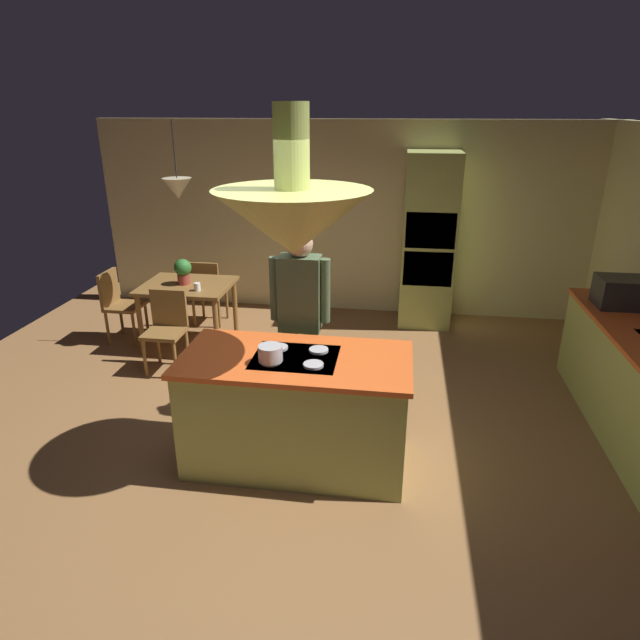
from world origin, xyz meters
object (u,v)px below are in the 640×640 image
(kitchen_island, at_px, (296,410))
(person_at_island, at_px, (300,313))
(dining_table, at_px, (188,293))
(potted_plant_on_table, at_px, (183,270))
(microwave_on_counter, at_px, (623,292))
(cooking_pot_on_cooktop, at_px, (270,353))
(chair_by_back_wall, at_px, (207,288))
(chair_facing_island, at_px, (167,325))
(chair_at_corner, at_px, (118,301))
(oven_tower, at_px, (429,242))
(cup_on_table, at_px, (197,287))

(kitchen_island, xyz_separation_m, person_at_island, (-0.09, 0.71, 0.54))
(dining_table, distance_m, potted_plant_on_table, 0.28)
(microwave_on_counter, xyz_separation_m, cooking_pot_on_cooktop, (-3.00, -1.69, -0.06))
(chair_by_back_wall, xyz_separation_m, potted_plant_on_table, (-0.03, -0.64, 0.42))
(dining_table, relative_size, microwave_on_counter, 2.23)
(chair_facing_island, bearing_deg, microwave_on_counter, 1.26)
(potted_plant_on_table, bearing_deg, chair_facing_island, -87.23)
(chair_at_corner, bearing_deg, chair_facing_island, -125.72)
(dining_table, distance_m, chair_at_corner, 0.90)
(kitchen_island, relative_size, person_at_island, 1.01)
(kitchen_island, xyz_separation_m, oven_tower, (1.10, 3.24, 0.63))
(cup_on_table, bearing_deg, chair_facing_island, -116.04)
(potted_plant_on_table, relative_size, microwave_on_counter, 0.65)
(cooking_pot_on_cooktop, bearing_deg, oven_tower, 69.52)
(microwave_on_counter, bearing_deg, kitchen_island, -151.24)
(potted_plant_on_table, relative_size, cooking_pot_on_cooktop, 1.67)
(microwave_on_counter, bearing_deg, person_at_island, -163.89)
(oven_tower, bearing_deg, chair_at_corner, -162.79)
(kitchen_island, distance_m, person_at_island, 0.90)
(cooking_pot_on_cooktop, bearing_deg, dining_table, 124.63)
(kitchen_island, height_order, chair_by_back_wall, kitchen_island)
(kitchen_island, relative_size, microwave_on_counter, 3.83)
(chair_facing_island, height_order, chair_by_back_wall, same)
(chair_by_back_wall, distance_m, potted_plant_on_table, 0.77)
(person_at_island, bearing_deg, cup_on_table, 139.84)
(chair_at_corner, xyz_separation_m, potted_plant_on_table, (0.86, 0.00, 0.42))
(kitchen_island, xyz_separation_m, cooking_pot_on_cooktop, (-0.16, -0.13, 0.54))
(kitchen_island, relative_size, chair_at_corner, 2.03)
(kitchen_island, height_order, cooking_pot_on_cooktop, cooking_pot_on_cooktop)
(dining_table, xyz_separation_m, chair_facing_island, (0.00, -0.64, -0.15))
(chair_facing_island, distance_m, chair_at_corner, 1.10)
(kitchen_island, height_order, cup_on_table, kitchen_island)
(cup_on_table, bearing_deg, potted_plant_on_table, 138.96)
(kitchen_island, height_order, microwave_on_counter, microwave_on_counter)
(kitchen_island, height_order, potted_plant_on_table, potted_plant_on_table)
(oven_tower, xyz_separation_m, chair_by_back_wall, (-2.80, -0.50, -0.59))
(kitchen_island, height_order, chair_facing_island, kitchen_island)
(dining_table, bearing_deg, microwave_on_counter, -6.80)
(cup_on_table, height_order, microwave_on_counter, microwave_on_counter)
(dining_table, height_order, potted_plant_on_table, potted_plant_on_table)
(chair_by_back_wall, relative_size, cup_on_table, 9.67)
(oven_tower, xyz_separation_m, microwave_on_counter, (1.74, -1.68, -0.03))
(chair_facing_island, relative_size, chair_by_back_wall, 1.00)
(potted_plant_on_table, bearing_deg, cup_on_table, -41.04)
(chair_by_back_wall, height_order, chair_at_corner, same)
(person_at_island, relative_size, microwave_on_counter, 3.79)
(potted_plant_on_table, bearing_deg, cooking_pot_on_cooktop, -54.84)
(kitchen_island, relative_size, dining_table, 1.72)
(chair_at_corner, bearing_deg, cup_on_table, -100.79)
(dining_table, distance_m, cup_on_table, 0.33)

